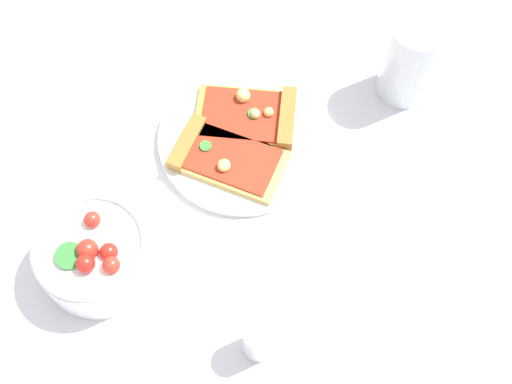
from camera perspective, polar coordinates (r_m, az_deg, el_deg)
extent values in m
plane|color=silver|center=(0.85, -2.67, 2.83)|extent=(2.40, 2.40, 0.00)
cylinder|color=silver|center=(0.86, -1.15, 4.76)|extent=(0.22, 0.22, 0.01)
cube|color=gold|center=(0.86, -0.97, 6.67)|extent=(0.12, 0.15, 0.01)
cube|color=#A36B2D|center=(0.85, 2.77, 6.54)|extent=(0.09, 0.05, 0.02)
cube|color=#B22D19|center=(0.86, -0.97, 6.87)|extent=(0.11, 0.13, 0.00)
sphere|color=#EAD172|center=(0.85, 1.14, 7.06)|extent=(0.01, 0.01, 0.01)
sphere|color=#EAD172|center=(0.87, -1.14, 8.52)|extent=(0.02, 0.02, 0.02)
cylinder|color=#388433|center=(0.85, -0.17, 6.93)|extent=(0.02, 0.02, 0.00)
sphere|color=#EAD172|center=(0.85, -0.07, 6.90)|extent=(0.01, 0.01, 0.01)
cube|color=#E5B256|center=(0.83, -2.31, 2.84)|extent=(0.08, 0.14, 0.01)
cube|color=#A36B2D|center=(0.84, -6.11, 4.33)|extent=(0.08, 0.02, 0.02)
cube|color=#B22D19|center=(0.82, -2.33, 3.02)|extent=(0.07, 0.12, 0.00)
sphere|color=#EAD172|center=(0.81, -2.85, 2.36)|extent=(0.02, 0.02, 0.02)
cylinder|color=#388433|center=(0.83, -4.48, 4.07)|extent=(0.02, 0.02, 0.00)
cylinder|color=white|center=(0.78, -13.94, -5.53)|extent=(0.13, 0.13, 0.06)
torus|color=white|center=(0.75, -14.49, -4.60)|extent=(0.13, 0.13, 0.01)
sphere|color=red|center=(0.73, -12.66, -6.31)|extent=(0.02, 0.02, 0.02)
sphere|color=red|center=(0.73, -14.83, -6.13)|extent=(0.02, 0.02, 0.02)
sphere|color=red|center=(0.74, -14.67, -4.96)|extent=(0.02, 0.02, 0.02)
sphere|color=red|center=(0.74, -12.87, -5.19)|extent=(0.02, 0.02, 0.02)
sphere|color=red|center=(0.76, -14.26, -2.36)|extent=(0.02, 0.02, 0.02)
cylinder|color=#2D722D|center=(0.75, -16.17, -5.44)|extent=(0.03, 0.03, 0.01)
cylinder|color=silver|center=(0.88, 13.43, 11.22)|extent=(0.07, 0.07, 0.12)
cylinder|color=#592D0F|center=(0.89, 13.32, 10.91)|extent=(0.06, 0.06, 0.10)
cylinder|color=silver|center=(0.73, 0.22, -12.94)|extent=(0.04, 0.04, 0.06)
cone|color=silver|center=(0.69, 0.23, -12.18)|extent=(0.03, 0.03, 0.01)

